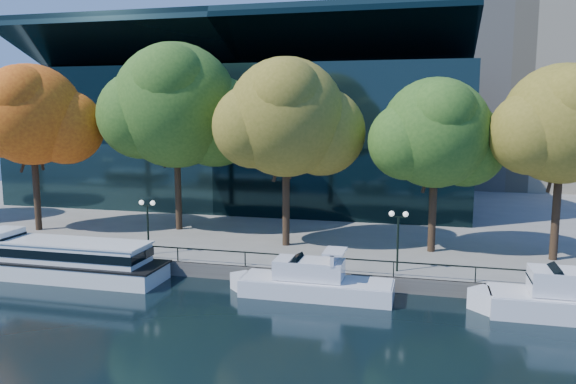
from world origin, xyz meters
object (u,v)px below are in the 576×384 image
(tree_3, at_px, (288,120))
(tree_4, at_px, (438,135))
(cruiser_far, at_px, (570,299))
(lamp_2, at_px, (398,227))
(cruiser_near, at_px, (310,281))
(tree_1, at_px, (33,117))
(tree_2, at_px, (178,108))
(tour_boat, at_px, (54,258))
(tree_5, at_px, (565,127))
(lamp_1, at_px, (147,214))

(tree_3, bearing_deg, tree_4, 3.93)
(cruiser_far, xyz_separation_m, lamp_2, (-9.72, 3.57, 2.87))
(cruiser_near, distance_m, tree_1, 29.49)
(tree_2, xyz_separation_m, tree_3, (10.70, -3.40, -0.88))
(tour_boat, distance_m, cruiser_far, 33.03)
(cruiser_near, distance_m, tree_3, 13.56)
(tree_1, bearing_deg, lamp_2, -9.54)
(cruiser_near, xyz_separation_m, cruiser_far, (14.88, -0.09, 0.16))
(cruiser_far, xyz_separation_m, tree_5, (1.08, 9.16, 9.33))
(cruiser_near, height_order, tree_1, tree_1)
(cruiser_near, bearing_deg, tree_3, 112.47)
(lamp_1, xyz_separation_m, lamp_2, (18.08, 0.00, 0.00))
(tour_boat, distance_m, lamp_2, 23.77)
(tree_1, relative_size, tree_5, 1.05)
(cruiser_far, distance_m, tree_4, 14.76)
(cruiser_near, bearing_deg, cruiser_far, -0.34)
(tree_4, bearing_deg, tree_3, -176.07)
(tree_2, height_order, lamp_2, tree_2)
(tree_4, bearing_deg, tree_1, -178.99)
(tree_4, distance_m, lamp_1, 22.03)
(cruiser_far, relative_size, tree_4, 0.83)
(cruiser_far, height_order, tree_5, tree_5)
(cruiser_far, distance_m, lamp_1, 28.17)
(cruiser_far, xyz_separation_m, tree_4, (-7.36, 9.46, 8.62))
(tour_boat, bearing_deg, cruiser_far, 0.45)
(tour_boat, height_order, tree_5, tree_5)
(tree_2, bearing_deg, tree_5, -5.56)
(tour_boat, bearing_deg, tree_2, 72.55)
(cruiser_far, relative_size, tree_5, 0.78)
(tour_boat, height_order, lamp_1, lamp_1)
(tree_5, bearing_deg, cruiser_far, -96.72)
(tree_4, bearing_deg, lamp_2, -111.85)
(lamp_1, bearing_deg, tree_1, 158.46)
(lamp_1, bearing_deg, tree_3, 28.74)
(tree_3, bearing_deg, cruiser_far, -25.24)
(tree_2, distance_m, tree_4, 22.04)
(tree_3, bearing_deg, cruiser_near, -67.53)
(lamp_2, bearing_deg, tree_3, 149.56)
(tour_boat, height_order, tree_1, tree_1)
(tree_3, relative_size, lamp_2, 3.62)
(tree_2, height_order, tree_3, tree_2)
(tree_1, xyz_separation_m, tree_4, (33.85, 0.60, -1.23))
(cruiser_far, distance_m, tree_2, 33.28)
(cruiser_far, bearing_deg, tree_3, 154.76)
(tree_5, bearing_deg, lamp_2, -152.63)
(tree_2, bearing_deg, cruiser_near, -40.10)
(tree_1, height_order, tree_5, tree_1)
(cruiser_near, bearing_deg, tree_4, 51.22)
(cruiser_far, distance_m, tree_3, 22.58)
(tree_3, xyz_separation_m, tree_5, (19.52, 0.46, -0.37))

